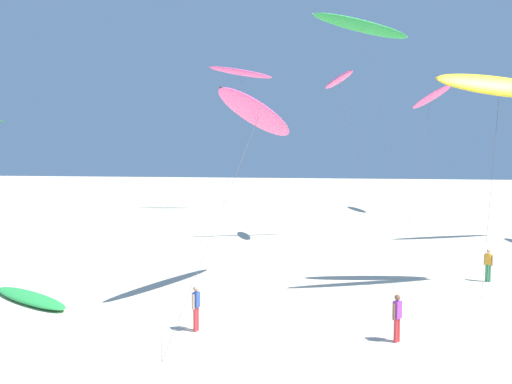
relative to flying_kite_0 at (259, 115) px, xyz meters
name	(u,v)px	position (x,y,z in m)	size (l,w,h in m)	color
flying_kite_0	(259,115)	(0.00, 0.00, 0.00)	(2.94, 12.77, 9.57)	#EA5193
flying_kite_1	(431,97)	(12.62, 39.69, 4.79)	(5.16, 13.85, 14.39)	#EA5193
flying_kite_2	(241,72)	(-9.01, 36.80, 7.81)	(7.46, 3.35, 17.22)	#EA5193
flying_kite_3	(500,86)	(11.17, 3.17, 1.45)	(6.26, 4.55, 10.80)	yellow
flying_kite_7	(338,80)	(3.02, 16.41, 3.79)	(5.01, 5.85, 12.87)	#EA5193
flying_kite_8	(361,26)	(4.66, 15.87, 7.56)	(7.33, 8.83, 17.05)	green
grounded_kite_0	(30,298)	(-9.85, -3.19, -8.24)	(5.55, 3.83, 0.32)	green
person_foreground_walker	(196,306)	(-1.31, -5.65, -7.46)	(0.25, 0.50, 1.70)	red
person_near_right	(397,316)	(5.95, -5.45, -7.47)	(0.34, 0.43, 1.69)	red
person_far_watcher	(488,264)	(11.24, 4.69, -7.47)	(0.41, 0.36, 1.70)	#338E56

